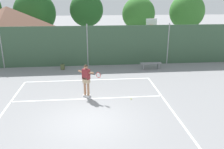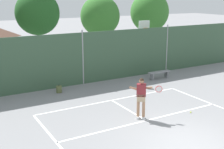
# 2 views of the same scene
# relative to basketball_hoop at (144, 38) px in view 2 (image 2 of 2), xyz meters

# --- Properties ---
(ground_plane) EXTENTS (120.00, 120.00, 0.00)m
(ground_plane) POSITION_rel_basketball_hoop_xyz_m (-5.36, -10.23, -2.31)
(ground_plane) COLOR gray
(court_markings) EXTENTS (8.30, 11.10, 0.01)m
(court_markings) POSITION_rel_basketball_hoop_xyz_m (-5.36, -9.59, -2.31)
(court_markings) COLOR white
(court_markings) RESTS_ON ground
(chainlink_fence) EXTENTS (26.09, 0.09, 3.31)m
(chainlink_fence) POSITION_rel_basketball_hoop_xyz_m (-5.36, -1.23, -0.73)
(chainlink_fence) COLOR #38563D
(chainlink_fence) RESTS_ON ground
(basketball_hoop) EXTENTS (0.90, 0.67, 3.55)m
(basketball_hoop) POSITION_rel_basketball_hoop_xyz_m (0.00, 0.00, 0.00)
(basketball_hoop) COLOR yellow
(basketball_hoop) RESTS_ON ground
(treeline_backdrop) EXTENTS (27.32, 4.28, 6.41)m
(treeline_backdrop) POSITION_rel_basketball_hoop_xyz_m (-7.32, 7.49, 1.41)
(treeline_backdrop) COLOR brown
(treeline_backdrop) RESTS_ON ground
(tennis_player) EXTENTS (1.23, 0.85, 1.85)m
(tennis_player) POSITION_rel_basketball_hoop_xyz_m (-5.42, -7.45, -1.20)
(tennis_player) COLOR silver
(tennis_player) RESTS_ON ground
(tennis_ball) EXTENTS (0.07, 0.07, 0.07)m
(tennis_ball) POSITION_rel_basketball_hoop_xyz_m (-3.04, -8.07, -2.28)
(tennis_ball) COLOR #CCE033
(tennis_ball) RESTS_ON ground
(backpack_olive) EXTENTS (0.29, 0.25, 0.46)m
(backpack_olive) POSITION_rel_basketball_hoop_xyz_m (-7.28, -2.16, -2.12)
(backpack_olive) COLOR #566038
(backpack_olive) RESTS_ON ground
(courtside_bench) EXTENTS (1.60, 0.36, 0.48)m
(courtside_bench) POSITION_rel_basketball_hoop_xyz_m (-0.57, -2.63, -1.95)
(courtside_bench) COLOR gray
(courtside_bench) RESTS_ON ground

